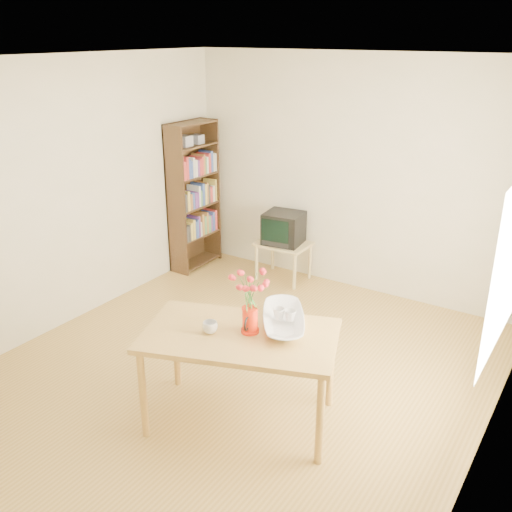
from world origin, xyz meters
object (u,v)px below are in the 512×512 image
Objects in this scene: mug at (210,327)px; television at (284,227)px; bowl at (284,298)px; table at (240,343)px; pitcher at (250,321)px.

mug is 2.75m from television.
bowl reaches higher than mug.
television is (-1.09, 2.49, -0.02)m from table.
mug is at bearing -170.00° from table.
mug reaches higher than television.
television is at bearing 93.62° from table.
pitcher is 0.29m from mug.
pitcher is 0.30m from bowl.
pitcher is at bearing -72.54° from television.
television is at bearing 120.19° from bowl.
television is (-1.14, 2.43, -0.19)m from pitcher.
bowl is 2.56m from television.
table is 0.19m from pitcher.
pitcher is at bearing -121.24° from bowl.
mug is 0.24× the size of television.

